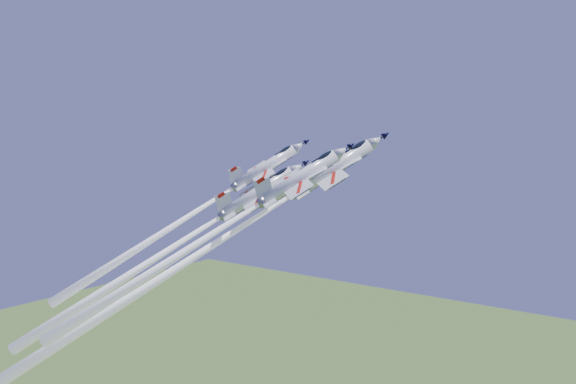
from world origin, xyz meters
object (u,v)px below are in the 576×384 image
Objects in this scene: jet_lead at (206,250)px; jet_right at (209,236)px; jet_left at (188,216)px; jet_slot at (170,249)px.

jet_lead is 1.41× the size of jet_right.
jet_left is 0.93× the size of jet_right.
jet_lead is 1.37× the size of jet_slot.
jet_slot is at bearing -40.47° from jet_left.
jet_left is 6.19m from jet_slot.
jet_left is 11.40m from jet_right.
jet_slot is (-9.01, 1.32, -3.01)m from jet_right.
jet_left is at bearing -124.60° from jet_lead.
jet_slot is (0.72, -4.49, -4.19)m from jet_left.
jet_slot is (-2.10, -5.25, 0.72)m from jet_lead.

